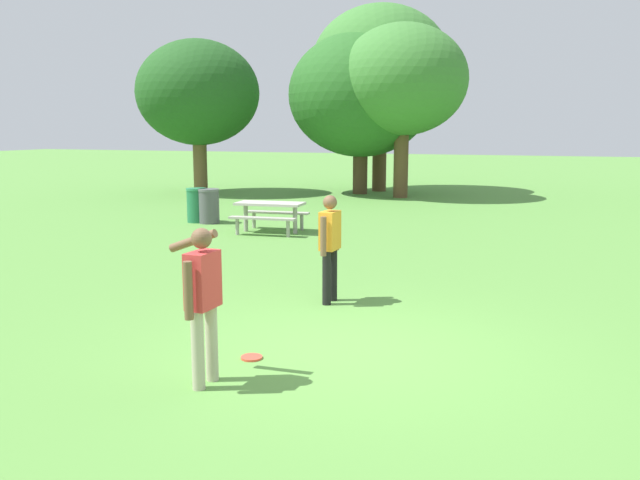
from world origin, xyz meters
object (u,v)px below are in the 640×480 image
picnic_table_near (270,211)px  trash_can_further_along (197,205)px  trash_can_beside_table (209,206)px  person_catcher (202,294)px  tree_far_right (381,66)px  frisbee (252,357)px  tree_broad_center (361,95)px  tree_slender_mid (403,80)px  person_thrower (330,242)px  tree_tall_left (198,93)px

picnic_table_near → trash_can_further_along: size_ratio=1.89×
trash_can_beside_table → trash_can_further_along: bearing=170.5°
person_catcher → tree_far_right: tree_far_right is taller
frisbee → tree_broad_center: (-4.34, 18.82, 3.91)m
person_catcher → picnic_table_near: (-3.50, 9.34, -0.40)m
trash_can_further_along → tree_broad_center: size_ratio=0.15×
tree_broad_center → tree_slender_mid: size_ratio=0.99×
trash_can_beside_table → tree_far_right: (1.98, 10.86, 4.68)m
person_thrower → tree_slender_mid: bearing=99.3°
person_thrower → picnic_table_near: (-3.66, 5.86, -0.38)m
person_thrower → tree_far_right: size_ratio=0.22×
picnic_table_near → person_thrower: bearing=-58.0°
person_thrower → frisbee: 2.78m
person_thrower → trash_can_beside_table: size_ratio=1.71×
tree_slender_mid → tree_far_right: bearing=122.6°
tree_broad_center → tree_slender_mid: 2.10m
picnic_table_near → trash_can_further_along: bearing=160.1°
picnic_table_near → tree_far_right: (-0.30, 11.77, 4.60)m
tree_tall_left → tree_slender_mid: bearing=9.0°
person_catcher → trash_can_beside_table: (-5.78, 10.25, -0.48)m
person_catcher → trash_can_further_along: (-6.22, 10.32, -0.48)m
tree_tall_left → tree_broad_center: 6.48m
trash_can_further_along → tree_tall_left: bearing=119.7°
frisbee → picnic_table_near: picnic_table_near is taller
frisbee → picnic_table_near: size_ratio=0.14×
tree_far_right → person_thrower: bearing=-77.3°
person_catcher → tree_tall_left: size_ratio=0.27×
person_thrower → trash_can_further_along: size_ratio=1.71×
picnic_table_near → tree_far_right: tree_far_right is taller
frisbee → tree_slender_mid: tree_slender_mid is taller
frisbee → tree_broad_center: size_ratio=0.04×
picnic_table_near → tree_far_right: bearing=91.5°
frisbee → tree_tall_left: 20.11m
trash_can_further_along → frisbee: bearing=-56.2°
frisbee → tree_slender_mid: size_ratio=0.04×
person_thrower → tree_tall_left: (-10.50, 14.09, 3.06)m
trash_can_beside_table → picnic_table_near: bearing=-21.8°
person_thrower → trash_can_beside_table: bearing=131.3°
person_thrower → picnic_table_near: person_thrower is taller
person_thrower → tree_far_right: (-3.96, 17.63, 4.22)m
trash_can_beside_table → tree_tall_left: bearing=121.9°
tree_slender_mid → frisbee: bearing=-82.2°
trash_can_beside_table → trash_can_further_along: same height
person_catcher → tree_tall_left: tree_tall_left is taller
frisbee → person_catcher: bearing=-98.0°
tree_broad_center → trash_can_further_along: bearing=-102.1°
trash_can_beside_table → tree_slender_mid: tree_slender_mid is taller
person_catcher → picnic_table_near: size_ratio=0.90×
tree_broad_center → picnic_table_near: bearing=-86.0°
person_thrower → picnic_table_near: size_ratio=0.90×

